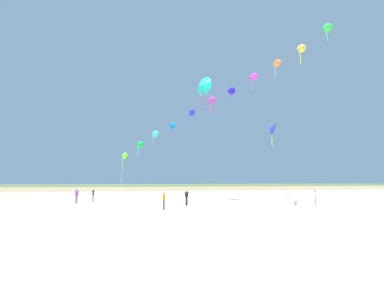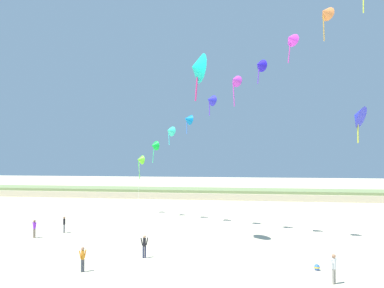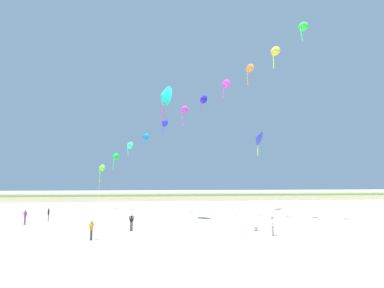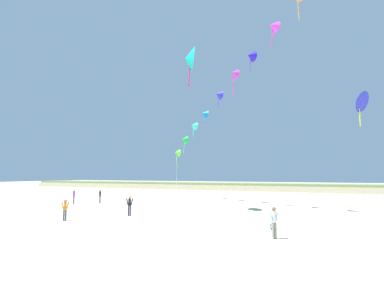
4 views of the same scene
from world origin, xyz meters
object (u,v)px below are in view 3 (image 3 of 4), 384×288
Objects in this scene: person_near_left at (25,216)px; person_near_right at (91,229)px; person_far_left at (131,221)px; beach_ball at (256,229)px; large_kite_low_lead at (163,96)px; person_mid_center at (272,225)px; person_far_right at (48,214)px; large_kite_mid_trail at (258,138)px.

person_near_left is 1.03× the size of person_near_right.
person_far_left reaches higher than beach_ball.
person_far_left is 0.40× the size of large_kite_low_lead.
person_near_left is at bearing 158.61° from person_mid_center.
person_mid_center reaches higher than person_far_left.
person_near_left reaches higher than person_far_right.
beach_ball is at bearing 10.89° from person_near_right.
beach_ball is at bearing -36.35° from large_kite_low_lead.
person_near_right is at bearing -179.89° from person_mid_center.
beach_ball is (8.35, -6.14, -13.86)m from large_kite_low_lead.
person_mid_center is 12.33m from person_far_left.
person_far_right is at bearing -162.86° from large_kite_mid_trail.
large_kite_low_lead is 17.31m from beach_ball.
person_near_left reaches higher than beach_ball.
person_far_right is 22.73m from beach_ball.
person_far_left is at bearing -38.14° from person_far_right.
large_kite_mid_trail is at bearing 42.43° from person_far_left.
large_kite_low_lead reaches higher than large_kite_mid_trail.
large_kite_low_lead is at bearing 135.31° from person_mid_center.
person_far_left is (-11.72, 3.83, -0.03)m from person_mid_center.
person_far_right is (1.44, 2.50, -0.02)m from person_near_left.
person_mid_center is at bearing -44.69° from large_kite_low_lead.
person_far_right is at bearing 141.86° from person_far_left.
large_kite_low_lead is at bearing 60.17° from person_far_left.
large_kite_low_lead is at bearing -0.77° from person_near_left.
person_mid_center is at bearing 0.11° from person_near_right.
person_far_left is 12.39m from person_far_right.
person_mid_center is at bearing -28.13° from person_far_right.
person_near_left is at bearing 155.30° from person_far_left.
person_far_right is 0.38× the size of large_kite_mid_trail.
large_kite_low_lead is at bearing 143.65° from beach_ball.
large_kite_mid_trail is (5.87, 19.91, 10.08)m from person_mid_center.
large_kite_mid_trail is at bearing 20.80° from person_near_left.
person_near_right is at bearing -135.52° from large_kite_mid_trail.
person_near_left is at bearing 179.23° from large_kite_low_lead.
person_far_left is at bearing -119.83° from large_kite_low_lead.
large_kite_mid_trail is (27.34, 8.43, 10.16)m from person_far_right.
person_far_right is at bearing 151.87° from person_mid_center.
person_far_right is at bearing 121.45° from person_near_right.
large_kite_low_lead is (2.84, 4.96, 13.14)m from person_far_left.
large_kite_low_lead is at bearing 57.80° from person_near_right.
person_far_right reaches higher than person_near_right.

